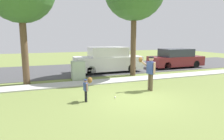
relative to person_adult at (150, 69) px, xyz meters
name	(u,v)px	position (x,y,z in m)	size (l,w,h in m)	color
ground_plane	(108,82)	(-1.29, 2.51, -1.07)	(48.00, 48.00, 0.00)	olive
sidewalk_strip	(108,81)	(-1.29, 2.61, -1.04)	(36.00, 1.20, 0.06)	#B2B2AD
road_surface	(88,69)	(-1.29, 7.61, -1.06)	(36.00, 6.80, 0.02)	#424244
person_adult	(150,69)	(0.00, 0.00, 0.00)	(0.76, 0.60, 1.71)	brown
person_child	(87,86)	(-3.31, -0.55, -0.41)	(0.43, 0.44, 0.99)	black
baseball	(115,97)	(-2.07, -0.57, -1.03)	(0.07, 0.07, 0.07)	white
utility_cabinet	(78,71)	(-2.86, 3.74, -0.48)	(0.78, 0.67, 1.18)	#9EB293
parked_van_white	(108,60)	(-0.21, 5.66, -0.17)	(5.00, 1.95, 1.88)	silver
parked_suv_maroon	(176,59)	(6.02, 5.71, -0.28)	(4.70, 1.90, 1.63)	maroon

